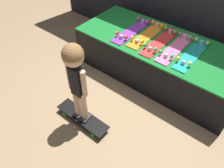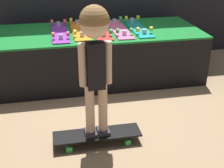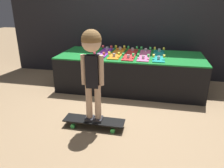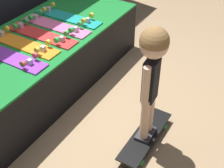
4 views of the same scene
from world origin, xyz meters
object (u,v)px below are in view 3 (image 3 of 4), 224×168
(skateboard_purple_on_rack, at_px, (103,53))
(skateboard_pink_on_rack, at_px, (144,55))
(skateboard_red_on_rack, at_px, (131,54))
(skateboard_teal_on_rack, at_px, (159,55))
(skateboard_orange_on_rack, at_px, (117,53))
(skateboard_on_floor, at_px, (94,121))
(child, at_px, (92,59))

(skateboard_purple_on_rack, relative_size, skateboard_pink_on_rack, 1.00)
(skateboard_pink_on_rack, bearing_deg, skateboard_red_on_rack, -179.83)
(skateboard_red_on_rack, height_order, skateboard_teal_on_rack, same)
(skateboard_purple_on_rack, xyz_separation_m, skateboard_orange_on_rack, (0.22, 0.04, 0.00))
(skateboard_orange_on_rack, xyz_separation_m, skateboard_on_floor, (-0.02, -1.33, -0.51))
(skateboard_pink_on_rack, relative_size, child, 0.77)
(skateboard_pink_on_rack, distance_m, child, 1.39)
(skateboard_orange_on_rack, bearing_deg, skateboard_teal_on_rack, -2.29)
(skateboard_pink_on_rack, height_order, child, child)
(skateboard_teal_on_rack, bearing_deg, skateboard_on_floor, -117.67)
(skateboard_purple_on_rack, height_order, skateboard_teal_on_rack, same)
(child, bearing_deg, skateboard_red_on_rack, 76.09)
(skateboard_teal_on_rack, distance_m, skateboard_on_floor, 1.56)
(skateboard_purple_on_rack, relative_size, skateboard_teal_on_rack, 1.00)
(skateboard_orange_on_rack, relative_size, skateboard_on_floor, 1.12)
(skateboard_purple_on_rack, bearing_deg, skateboard_on_floor, -80.88)
(skateboard_red_on_rack, bearing_deg, skateboard_pink_on_rack, 0.17)
(skateboard_teal_on_rack, bearing_deg, skateboard_pink_on_rack, -177.32)
(skateboard_orange_on_rack, distance_m, skateboard_on_floor, 1.43)
(skateboard_purple_on_rack, xyz_separation_m, skateboard_red_on_rack, (0.45, 0.01, 0.00))
(skateboard_orange_on_rack, distance_m, child, 1.35)
(skateboard_red_on_rack, relative_size, skateboard_on_floor, 1.12)
(skateboard_purple_on_rack, distance_m, skateboard_red_on_rack, 0.45)
(skateboard_orange_on_rack, distance_m, skateboard_teal_on_rack, 0.67)
(skateboard_red_on_rack, bearing_deg, skateboard_purple_on_rack, -179.08)
(child, bearing_deg, skateboard_on_floor, 176.55)
(skateboard_teal_on_rack, distance_m, child, 1.49)
(skateboard_orange_on_rack, relative_size, skateboard_pink_on_rack, 1.00)
(skateboard_purple_on_rack, relative_size, skateboard_red_on_rack, 1.00)
(skateboard_teal_on_rack, xyz_separation_m, child, (-0.68, -1.30, 0.23))
(skateboard_purple_on_rack, height_order, skateboard_orange_on_rack, same)
(skateboard_pink_on_rack, bearing_deg, skateboard_purple_on_rack, -179.33)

